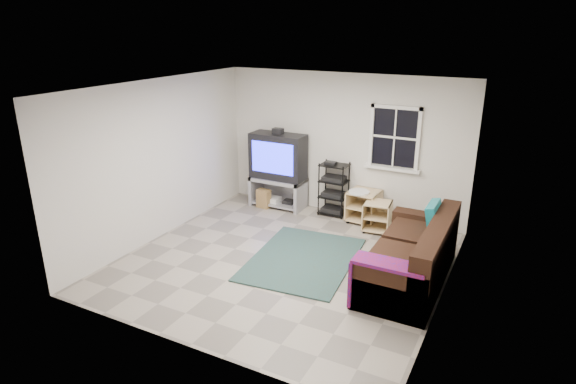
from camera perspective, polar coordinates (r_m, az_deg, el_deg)
The scene contains 8 objects.
room at distance 8.54m, azimuth 12.47°, elevation 5.84°, with size 4.60×4.62×4.60m.
tv_unit at distance 9.23m, azimuth -1.16°, elevation 3.31°, with size 1.06×0.53×1.55m.
av_rack at distance 8.97m, azimuth 5.42°, elevation -0.03°, with size 0.51×0.37×1.01m.
side_table_left at distance 8.45m, azimuth 10.57°, elevation -2.67°, with size 0.50×0.50×0.53m.
side_table_right at distance 8.77m, azimuth 8.99°, elevation -1.37°, with size 0.56×0.57×0.61m.
sofa at distance 6.89m, azimuth 14.48°, elevation -7.62°, with size 0.96×2.17×0.99m.
shag_rug at distance 7.41m, azimuth 1.78°, elevation -7.92°, with size 1.47×2.03×0.02m, color #332016.
paper_bag at distance 9.37m, azimuth -2.90°, elevation -0.78°, with size 0.25×0.16×0.36m, color olive.
Camera 1 is at (3.04, -5.78, 3.41)m, focal length 30.00 mm.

